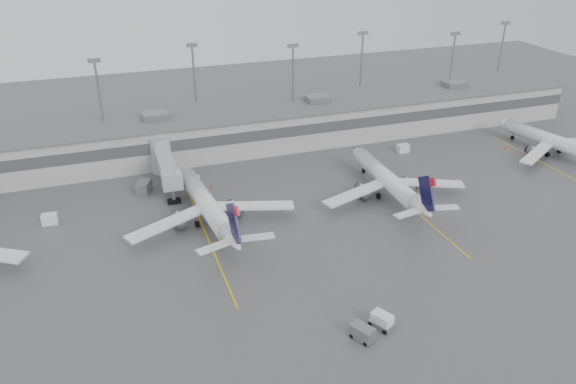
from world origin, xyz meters
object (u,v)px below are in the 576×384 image
object	(u,v)px
jet_mid_right	(389,181)
jet_far_right	(554,141)
jet_mid_left	(208,206)
baggage_tug	(382,322)

from	to	relation	value
jet_mid_right	jet_far_right	xyz separation A→B (m)	(41.53, 5.92, -0.14)
jet_mid_left	baggage_tug	world-z (taller)	jet_mid_left
jet_far_right	baggage_tug	bearing A→B (deg)	-159.40
jet_mid_right	baggage_tug	world-z (taller)	jet_mid_right
jet_mid_left	jet_mid_right	size ratio (longest dim) A/B	1.04
baggage_tug	jet_far_right	bearing A→B (deg)	4.66
jet_mid_left	jet_far_right	xyz separation A→B (m)	(73.61, 5.01, -0.25)
jet_mid_left	baggage_tug	distance (m)	35.25
jet_mid_right	baggage_tug	xyz separation A→B (m)	(-17.71, -31.19, -2.28)
jet_mid_left	jet_mid_right	xyz separation A→B (m)	(32.08, -0.91, -0.11)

